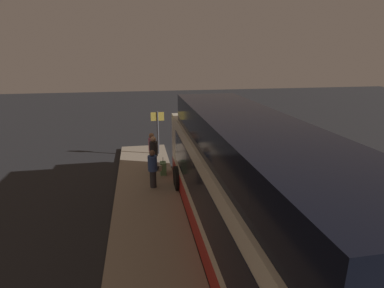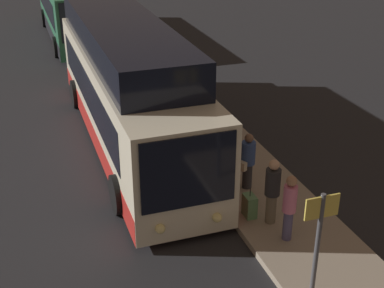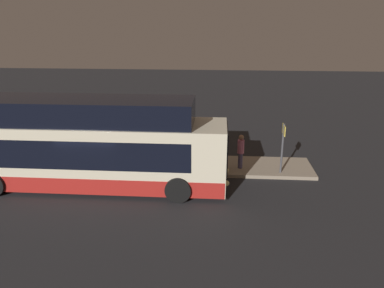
% 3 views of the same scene
% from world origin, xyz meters
% --- Properties ---
extents(ground, '(80.00, 80.00, 0.00)m').
position_xyz_m(ground, '(0.00, 0.00, 0.00)').
color(ground, '#232326').
extents(platform, '(20.00, 2.56, 0.17)m').
position_xyz_m(platform, '(0.00, 2.88, 0.08)').
color(platform, gray).
rests_on(platform, ground).
extents(bus_lead, '(12.26, 2.85, 3.98)m').
position_xyz_m(bus_lead, '(-0.50, 0.30, 1.78)').
color(bus_lead, beige).
rests_on(bus_lead, ground).
extents(bus_second, '(10.68, 2.79, 3.06)m').
position_xyz_m(bus_second, '(-14.86, 0.30, 1.52)').
color(bus_second, '#2D704C').
rests_on(bus_second, ground).
extents(passenger_boarding, '(0.56, 0.65, 1.63)m').
position_xyz_m(passenger_boarding, '(3.91, 2.59, 1.04)').
color(passenger_boarding, '#2D2D33').
rests_on(passenger_boarding, platform).
extents(passenger_waiting, '(0.53, 0.53, 1.73)m').
position_xyz_m(passenger_waiting, '(5.64, 2.45, 1.11)').
color(passenger_waiting, '#6B604C').
rests_on(passenger_waiting, platform).
extents(passenger_with_bags, '(0.45, 0.45, 1.70)m').
position_xyz_m(passenger_with_bags, '(6.42, 2.50, 1.11)').
color(passenger_with_bags, '#4C476B').
rests_on(passenger_with_bags, platform).
extents(suitcase, '(0.41, 0.27, 0.83)m').
position_xyz_m(suitcase, '(5.23, 2.07, 0.46)').
color(suitcase, '#598C59').
rests_on(suitcase, platform).
extents(sign_post, '(0.10, 0.72, 2.40)m').
position_xyz_m(sign_post, '(8.32, 2.06, 1.70)').
color(sign_post, '#4C4C51').
rests_on(sign_post, platform).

